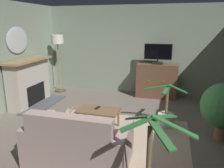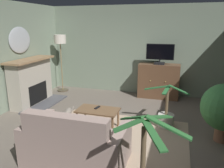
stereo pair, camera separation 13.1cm
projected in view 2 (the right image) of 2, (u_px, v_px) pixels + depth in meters
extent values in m
cube|color=#665B51|center=(112.00, 133.00, 4.60)|extent=(6.34, 6.35, 0.04)
cube|color=gray|center=(140.00, 50.00, 6.95)|extent=(6.34, 0.10, 2.71)
cube|color=tan|center=(116.00, 135.00, 4.48)|extent=(2.79, 1.99, 0.01)
cube|color=#4C4C51|center=(46.00, 104.00, 6.16)|extent=(0.50, 1.59, 0.04)
cube|color=#ADA393|center=(31.00, 83.00, 6.12)|extent=(0.40, 1.39, 1.20)
cube|color=black|center=(37.00, 93.00, 6.15)|extent=(0.10, 0.78, 0.52)
cube|color=#93704C|center=(30.00, 60.00, 5.94)|extent=(0.52, 1.55, 0.05)
ellipsoid|color=#B2B7BF|center=(20.00, 40.00, 5.89)|extent=(0.06, 0.83, 0.68)
cube|color=#402A1C|center=(158.00, 96.00, 6.78)|extent=(1.12, 0.41, 0.06)
cube|color=brown|center=(159.00, 81.00, 6.66)|extent=(1.18, 0.47, 1.02)
sphere|color=tan|center=(150.00, 81.00, 6.48)|extent=(0.03, 0.03, 0.03)
sphere|color=tan|center=(165.00, 82.00, 6.36)|extent=(0.03, 0.03, 0.03)
cube|color=black|center=(159.00, 63.00, 6.48)|extent=(0.28, 0.20, 0.06)
cylinder|color=black|center=(160.00, 61.00, 6.46)|extent=(0.04, 0.04, 0.08)
cube|color=black|center=(160.00, 52.00, 6.39)|extent=(0.78, 0.05, 0.45)
cube|color=black|center=(160.00, 52.00, 6.36)|extent=(0.74, 0.01, 0.41)
cube|color=brown|center=(98.00, 110.00, 4.67)|extent=(0.87, 0.52, 0.03)
cylinder|color=brown|center=(118.00, 118.00, 4.80)|extent=(0.04, 0.04, 0.40)
cylinder|color=brown|center=(85.00, 114.00, 5.02)|extent=(0.04, 0.04, 0.40)
cylinder|color=brown|center=(112.00, 126.00, 4.42)|extent=(0.04, 0.04, 0.40)
cylinder|color=brown|center=(77.00, 121.00, 4.65)|extent=(0.04, 0.04, 0.40)
cube|color=black|center=(97.00, 107.00, 4.74)|extent=(0.08, 0.18, 0.02)
cube|color=#A3897F|center=(77.00, 149.00, 3.59)|extent=(1.29, 0.89, 0.42)
cube|color=#A3897F|center=(65.00, 132.00, 3.15)|extent=(1.29, 0.20, 0.50)
cube|color=#A3897F|center=(38.00, 136.00, 3.77)|extent=(0.15, 0.89, 0.64)
cube|color=#A3897F|center=(121.00, 150.00, 3.36)|extent=(0.15, 0.89, 0.64)
cube|color=tan|center=(81.00, 135.00, 3.34)|extent=(0.36, 0.14, 0.36)
cylinder|color=#99664C|center=(222.00, 134.00, 4.23)|extent=(0.26, 0.26, 0.29)
cylinder|color=beige|center=(166.00, 121.00, 4.81)|extent=(0.34, 0.34, 0.29)
cylinder|color=brown|center=(167.00, 103.00, 4.70)|extent=(0.06, 0.06, 0.52)
cube|color=#235B2D|center=(179.00, 90.00, 4.56)|extent=(0.42, 0.08, 0.18)
cube|color=#235B2D|center=(169.00, 86.00, 4.81)|extent=(0.12, 0.42, 0.09)
cube|color=#235B2D|center=(156.00, 88.00, 4.71)|extent=(0.49, 0.12, 0.13)
cube|color=#235B2D|center=(166.00, 91.00, 4.48)|extent=(0.14, 0.34, 0.08)
cylinder|color=brown|center=(143.00, 155.00, 2.52)|extent=(0.06, 0.06, 0.67)
cube|color=#2D6B33|center=(169.00, 127.00, 2.34)|extent=(0.49, 0.11, 0.20)
cube|color=#2D6B33|center=(159.00, 117.00, 2.60)|extent=(0.32, 0.49, 0.16)
cube|color=#2D6B33|center=(133.00, 118.00, 2.58)|extent=(0.34, 0.29, 0.17)
cube|color=#2D6B33|center=(129.00, 125.00, 2.40)|extent=(0.34, 0.22, 0.14)
cube|color=#2D6B33|center=(153.00, 135.00, 2.19)|extent=(0.31, 0.48, 0.10)
ellipsoid|color=gray|center=(68.00, 112.00, 5.45)|extent=(0.25, 0.39, 0.17)
sphere|color=gray|center=(66.00, 114.00, 5.23)|extent=(0.12, 0.12, 0.12)
cone|color=gray|center=(67.00, 112.00, 5.21)|extent=(0.04, 0.04, 0.04)
cone|color=gray|center=(64.00, 112.00, 5.22)|extent=(0.04, 0.04, 0.04)
cylinder|color=gray|center=(73.00, 109.00, 5.73)|extent=(0.09, 0.22, 0.06)
cylinder|color=#4C4233|center=(63.00, 90.00, 7.45)|extent=(0.35, 0.35, 0.04)
cylinder|color=olive|center=(62.00, 68.00, 7.26)|extent=(0.03, 0.03, 1.55)
cylinder|color=beige|center=(60.00, 39.00, 7.02)|extent=(0.37, 0.37, 0.27)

